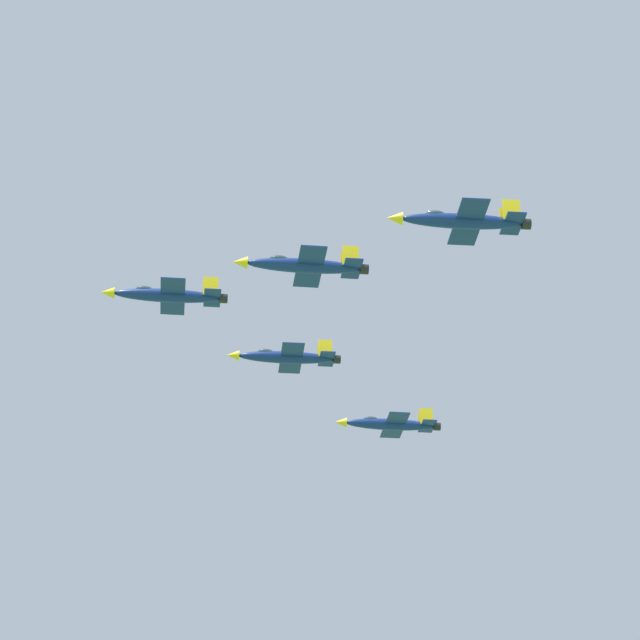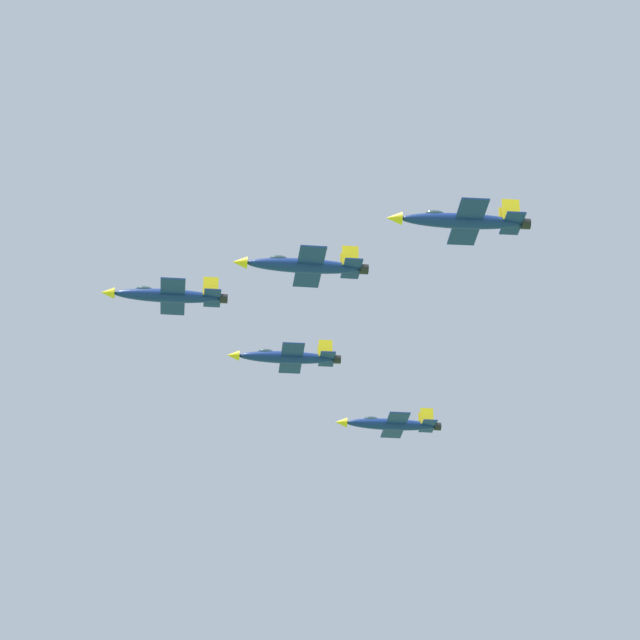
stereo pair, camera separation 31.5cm
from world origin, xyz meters
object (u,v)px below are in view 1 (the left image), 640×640
jet_left_wingman (304,265)px  jet_right_outer (390,424)px  jet_right_wingman (286,357)px  jet_left_outer (462,221)px  jet_lead (167,295)px

jet_left_wingman → jet_right_outer: size_ratio=1.04×
jet_right_wingman → jet_right_outer: jet_right_wingman is taller
jet_left_outer → jet_right_wingman: bearing=-67.8°
jet_left_wingman → jet_left_outer: 20.02m
jet_left_outer → jet_right_outer: size_ratio=1.03×
jet_lead → jet_right_wingman: 20.03m
jet_left_outer → jet_right_outer: (1.86, 51.75, -0.85)m
jet_lead → jet_left_outer: jet_lead is taller
jet_right_wingman → jet_right_outer: size_ratio=1.01×
jet_left_wingman → jet_right_wingman: jet_right_wingman is taller
jet_left_outer → jet_right_outer: bearing=-89.2°
jet_lead → jet_left_wingman: jet_lead is taller
jet_left_wingman → jet_left_outer: (14.76, -13.48, -1.21)m
jet_lead → jet_right_wingman: bearing=-140.2°
jet_right_outer → jet_lead: bearing=39.7°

